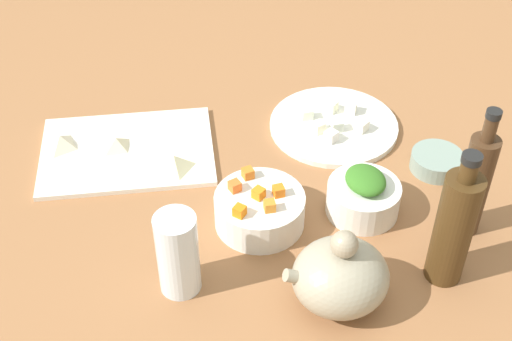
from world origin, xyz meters
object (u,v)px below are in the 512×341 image
(teapot, at_px, (340,276))
(bottle_0, at_px, (454,227))
(plate_tofu, at_px, (334,125))
(drinking_glass_0, at_px, (178,254))
(bottle_1, at_px, (475,183))
(bowl_carrots, at_px, (260,210))
(bowl_small_side, at_px, (437,162))
(bowl_greens, at_px, (363,199))
(cutting_board, at_px, (127,151))

(teapot, height_order, bottle_0, bottle_0)
(plate_tofu, distance_m, drinking_glass_0, 0.50)
(bottle_1, bearing_deg, drinking_glass_0, 3.62)
(plate_tofu, relative_size, teapot, 1.57)
(bowl_carrots, distance_m, bowl_small_side, 0.36)
(bottle_0, distance_m, bottle_1, 0.12)
(plate_tofu, xyz_separation_m, teapot, (0.12, 0.43, 0.05))
(bottle_1, distance_m, drinking_glass_0, 0.50)
(bowl_greens, xyz_separation_m, bowl_carrots, (0.18, -0.01, 0.00))
(bottle_0, bearing_deg, cutting_board, -40.58)
(teapot, bearing_deg, bowl_greens, -118.25)
(bowl_greens, height_order, bowl_carrots, bowl_carrots)
(plate_tofu, height_order, bowl_greens, bowl_greens)
(bowl_greens, bearing_deg, bowl_small_side, -154.49)
(bowl_greens, distance_m, drinking_glass_0, 0.35)
(bowl_greens, xyz_separation_m, teapot, (0.10, 0.18, 0.03))
(plate_tofu, bearing_deg, cutting_board, -0.32)
(bowl_carrots, bearing_deg, plate_tofu, -130.79)
(cutting_board, height_order, drinking_glass_0, drinking_glass_0)
(cutting_board, xyz_separation_m, bowl_carrots, (-0.21, 0.24, 0.02))
(cutting_board, bearing_deg, bottle_0, 139.42)
(teapot, relative_size, drinking_glass_0, 1.11)
(cutting_board, bearing_deg, bowl_small_side, 164.13)
(bowl_greens, relative_size, bowl_small_side, 1.31)
(teapot, xyz_separation_m, bottle_0, (-0.18, -0.02, 0.05))
(cutting_board, xyz_separation_m, bowl_greens, (-0.40, 0.24, 0.02))
(drinking_glass_0, bearing_deg, bowl_small_side, -159.68)
(bottle_0, bearing_deg, bottle_1, -130.18)
(bowl_carrots, bearing_deg, bowl_small_side, -168.17)
(plate_tofu, distance_m, bottle_1, 0.36)
(cutting_board, distance_m, bottle_1, 0.65)
(plate_tofu, xyz_separation_m, bottle_1, (-0.14, 0.32, 0.10))
(bowl_small_side, height_order, drinking_glass_0, drinking_glass_0)
(bowl_greens, xyz_separation_m, drinking_glass_0, (0.33, 0.11, 0.04))
(bowl_greens, height_order, teapot, teapot)
(bowl_carrots, distance_m, teapot, 0.21)
(bowl_greens, bearing_deg, bottle_1, 155.14)
(plate_tofu, relative_size, bowl_carrots, 1.66)
(plate_tofu, relative_size, bowl_small_side, 2.65)
(plate_tofu, bearing_deg, bottle_1, 114.02)
(bowl_small_side, distance_m, teapot, 0.38)
(bottle_0, bearing_deg, bowl_small_side, -110.06)
(teapot, bearing_deg, bottle_1, -156.96)
(bowl_greens, bearing_deg, teapot, 61.75)
(plate_tofu, relative_size, drinking_glass_0, 1.75)
(cutting_board, distance_m, teapot, 0.52)
(cutting_board, distance_m, bowl_small_side, 0.59)
(teapot, bearing_deg, bottle_0, -174.25)
(drinking_glass_0, bearing_deg, bottle_0, 171.73)
(plate_tofu, bearing_deg, bowl_small_side, 133.99)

